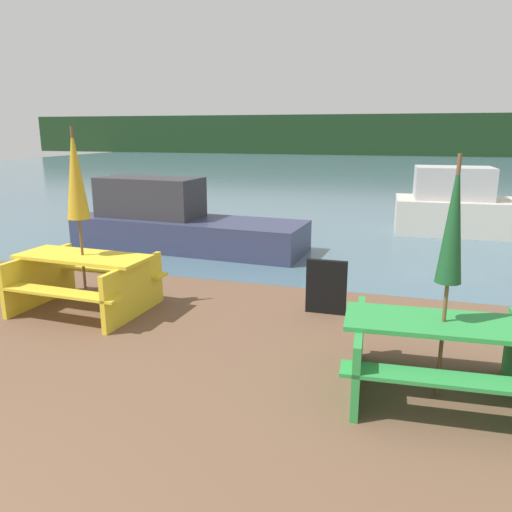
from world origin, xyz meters
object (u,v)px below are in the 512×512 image
(boat_second, at_px, (475,209))
(picnic_table_green, at_px, (441,350))
(picnic_table_yellow, at_px, (84,277))
(umbrella_darkgreen, at_px, (453,223))
(umbrella_gold, at_px, (75,175))
(boat, at_px, (177,223))
(signboard, at_px, (326,287))

(boat_second, bearing_deg, picnic_table_green, -100.92)
(picnic_table_yellow, xyz_separation_m, umbrella_darkgreen, (4.60, -1.04, 1.19))
(umbrella_darkgreen, bearing_deg, umbrella_gold, 167.29)
(picnic_table_green, height_order, umbrella_gold, umbrella_gold)
(boat, bearing_deg, picnic_table_green, -40.51)
(umbrella_gold, bearing_deg, picnic_table_yellow, 63.43)
(umbrella_darkgreen, xyz_separation_m, boat_second, (1.22, 8.34, -1.07))
(picnic_table_green, distance_m, picnic_table_yellow, 4.72)
(boat, distance_m, boat_second, 7.13)
(picnic_table_yellow, height_order, signboard, picnic_table_yellow)
(picnic_table_yellow, xyz_separation_m, umbrella_gold, (-0.00, -0.00, 1.40))
(boat, distance_m, signboard, 4.75)
(umbrella_darkgreen, height_order, boat, umbrella_darkgreen)
(umbrella_darkgreen, bearing_deg, signboard, 126.22)
(umbrella_darkgreen, distance_m, boat_second, 8.50)
(umbrella_darkgreen, xyz_separation_m, signboard, (-1.37, 1.87, -1.29))
(umbrella_gold, height_order, boat, umbrella_gold)
(umbrella_gold, relative_size, boat, 0.49)
(picnic_table_yellow, distance_m, boat_second, 9.34)
(umbrella_darkgreen, bearing_deg, picnic_table_yellow, 167.29)
(picnic_table_yellow, height_order, boat_second, boat_second)
(picnic_table_yellow, relative_size, boat, 0.38)
(picnic_table_yellow, bearing_deg, signboard, 14.36)
(picnic_table_yellow, distance_m, boat, 3.88)
(signboard, bearing_deg, picnic_table_yellow, -165.64)
(boat, bearing_deg, signboard, -35.89)
(picnic_table_yellow, relative_size, umbrella_gold, 0.77)
(umbrella_darkgreen, distance_m, signboard, 2.65)
(picnic_table_yellow, bearing_deg, umbrella_darkgreen, -12.71)
(umbrella_gold, relative_size, signboard, 3.33)
(picnic_table_yellow, xyz_separation_m, signboard, (3.23, 0.83, -0.10))
(umbrella_darkgreen, bearing_deg, picnic_table_green, 90.00)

